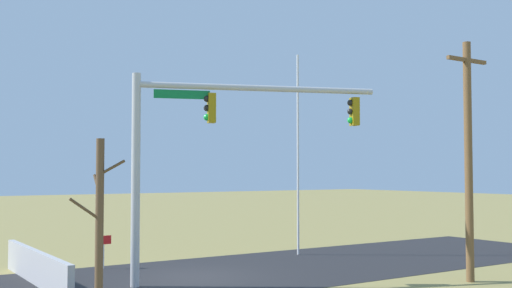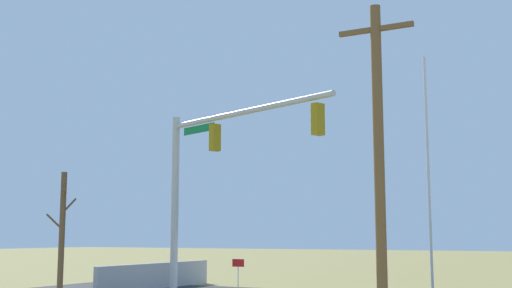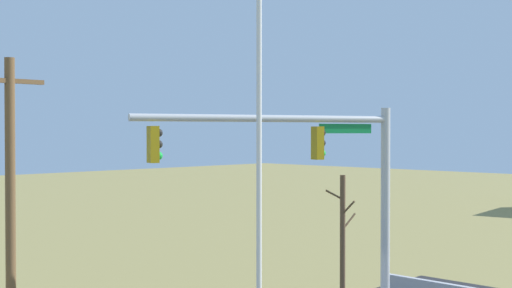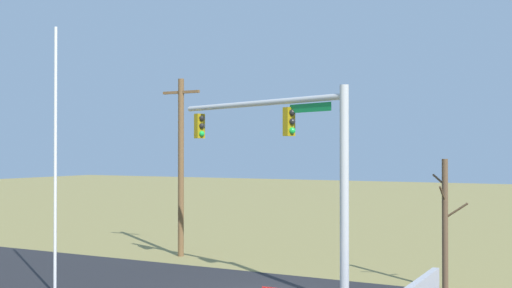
{
  "view_description": "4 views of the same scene",
  "coord_description": "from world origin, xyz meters",
  "px_view_note": "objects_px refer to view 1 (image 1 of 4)",
  "views": [
    {
      "loc": [
        9.86,
        18.77,
        3.56
      ],
      "look_at": [
        -1.51,
        1.48,
        4.53
      ],
      "focal_mm": 42.97,
      "sensor_mm": 36.0,
      "label": 1
    },
    {
      "loc": [
        -11.78,
        21.11,
        2.19
      ],
      "look_at": [
        -1.76,
        2.17,
        5.2
      ],
      "focal_mm": 46.02,
      "sensor_mm": 36.0,
      "label": 2
    },
    {
      "loc": [
        -15.7,
        -11.63,
        5.99
      ],
      "look_at": [
        -1.45,
        2.36,
        5.63
      ],
      "focal_mm": 49.88,
      "sensor_mm": 36.0,
      "label": 3
    },
    {
      "loc": [
        9.28,
        -18.0,
        4.65
      ],
      "look_at": [
        -1.19,
        1.85,
        4.91
      ],
      "focal_mm": 45.26,
      "sensor_mm": 36.0,
      "label": 4
    }
  ],
  "objects_px": {
    "open_sign": "(104,244)",
    "utility_pole": "(468,156)",
    "flagpole": "(298,154)",
    "bare_tree": "(99,226)",
    "signal_mast": "(206,136)"
  },
  "relations": [
    {
      "from": "utility_pole",
      "to": "bare_tree",
      "type": "height_order",
      "value": "utility_pole"
    },
    {
      "from": "flagpole",
      "to": "open_sign",
      "type": "xyz_separation_m",
      "value": [
        8.34,
        -0.92,
        -3.45
      ]
    },
    {
      "from": "flagpole",
      "to": "utility_pole",
      "type": "xyz_separation_m",
      "value": [
        -0.75,
        8.27,
        -0.25
      ]
    },
    {
      "from": "flagpole",
      "to": "open_sign",
      "type": "relative_size",
      "value": 7.15
    },
    {
      "from": "flagpole",
      "to": "utility_pole",
      "type": "distance_m",
      "value": 8.31
    },
    {
      "from": "open_sign",
      "to": "utility_pole",
      "type": "bearing_deg",
      "value": 134.66
    },
    {
      "from": "signal_mast",
      "to": "utility_pole",
      "type": "relative_size",
      "value": 0.97
    },
    {
      "from": "signal_mast",
      "to": "bare_tree",
      "type": "distance_m",
      "value": 5.7
    },
    {
      "from": "utility_pole",
      "to": "open_sign",
      "type": "distance_m",
      "value": 13.32
    },
    {
      "from": "flagpole",
      "to": "bare_tree",
      "type": "relative_size",
      "value": 1.98
    },
    {
      "from": "utility_pole",
      "to": "bare_tree",
      "type": "xyz_separation_m",
      "value": [
        11.85,
        -1.7,
        -1.85
      ]
    },
    {
      "from": "signal_mast",
      "to": "open_sign",
      "type": "height_order",
      "value": "signal_mast"
    },
    {
      "from": "flagpole",
      "to": "bare_tree",
      "type": "distance_m",
      "value": 13.07
    },
    {
      "from": "flagpole",
      "to": "utility_pole",
      "type": "height_order",
      "value": "flagpole"
    },
    {
      "from": "bare_tree",
      "to": "open_sign",
      "type": "relative_size",
      "value": 3.61
    }
  ]
}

